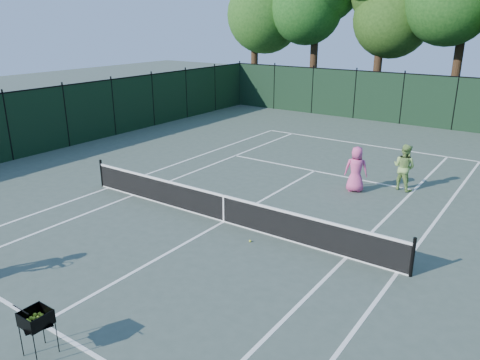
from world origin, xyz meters
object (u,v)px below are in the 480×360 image
Objects in this scene: player_green at (404,167)px; loose_ball_midcourt at (250,241)px; player_pink at (356,169)px; ball_hopper at (36,318)px.

player_green reaches higher than loose_ball_midcourt.
ball_hopper is at bearing 63.56° from player_pink.
ball_hopper reaches higher than loose_ball_midcourt.
player_green reaches higher than player_pink.
player_pink is at bearing 55.19° from player_green.
player_pink reaches higher than loose_ball_midcourt.
player_pink is 12.07m from ball_hopper.
player_green is at bearing -158.28° from player_pink.
loose_ball_midcourt is (-2.21, -6.95, -0.84)m from player_green.
player_pink is 5.86m from loose_ball_midcourt.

